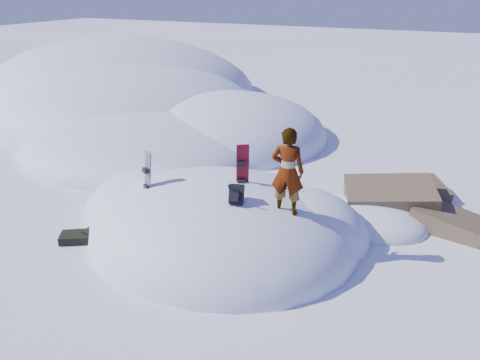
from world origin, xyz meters
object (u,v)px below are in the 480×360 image
at_px(snowboard_red, 242,175).
at_px(person, 288,171).
at_px(backpack, 236,194).
at_px(snowboard_dark, 147,180).

height_order(snowboard_red, person, person).
bearing_deg(person, backpack, 14.54).
bearing_deg(snowboard_red, person, -54.14).
distance_m(backpack, person, 1.26).
xyz_separation_m(snowboard_red, snowboard_dark, (-2.21, -0.86, -0.22)).
distance_m(snowboard_red, backpack, 1.04).
relative_size(backpack, person, 0.27).
xyz_separation_m(snowboard_dark, person, (3.57, 0.31, 0.75)).
height_order(snowboard_dark, backpack, snowboard_dark).
distance_m(snowboard_red, snowboard_dark, 2.38).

